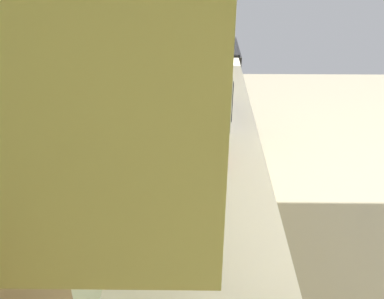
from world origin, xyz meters
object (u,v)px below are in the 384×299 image
(bowl, at_px, (205,158))
(microwave, at_px, (195,90))
(kettle, at_px, (203,59))
(oven_range, at_px, (200,94))

(bowl, bearing_deg, microwave, 5.75)
(kettle, bearing_deg, oven_range, 1.28)
(oven_range, height_order, microwave, microwave)
(microwave, relative_size, kettle, 2.45)
(oven_range, relative_size, bowl, 6.48)
(oven_range, height_order, bowl, oven_range)
(bowl, xyz_separation_m, kettle, (1.27, 0.00, 0.06))
(microwave, distance_m, kettle, 0.77)
(oven_range, distance_m, microwave, 1.47)
(oven_range, relative_size, kettle, 5.92)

